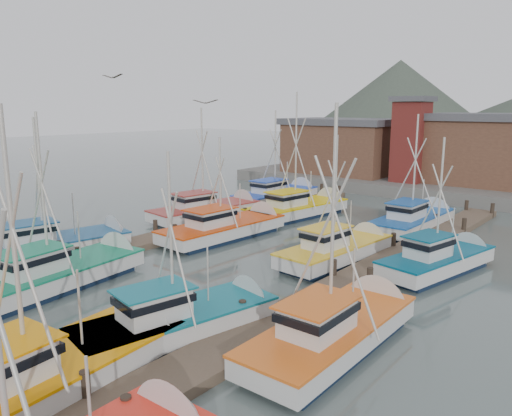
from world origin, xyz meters
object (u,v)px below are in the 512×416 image
Objects in this scene: lookout_tower at (411,139)px; boat_4 at (63,272)px; boat_1 at (52,372)px; boat_12 at (302,208)px; boat_8 at (229,227)px.

boat_4 is (-2.12, -36.95, -4.87)m from lookout_tower.
boat_1 is 1.06× the size of boat_4.
boat_1 is 1.00× the size of boat_12.
boat_8 is (-8.57, 17.37, -0.01)m from boat_1.
boat_1 reaches higher than boat_4.
lookout_tower is 17.00m from boat_12.
boat_1 is (6.43, -42.17, -4.87)m from lookout_tower.
lookout_tower is at bearing 79.25° from boat_4.
lookout_tower reaches higher than boat_8.
boat_12 is at bearing 102.27° from boat_1.
boat_1 is 27.39m from boat_12.
boat_8 is (-2.14, -24.80, -4.87)m from lookout_tower.
boat_4 is 1.02× the size of boat_8.
lookout_tower is 37.33m from boat_4.
boat_4 is 20.80m from boat_12.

